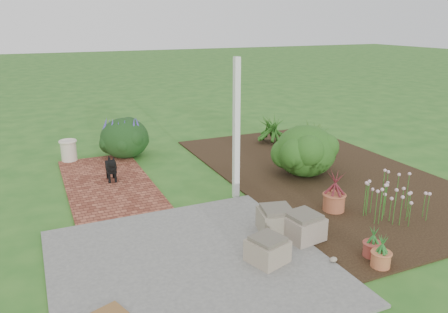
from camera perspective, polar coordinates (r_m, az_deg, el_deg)
name	(u,v)px	position (r m, az deg, el deg)	size (l,w,h in m)	color
ground	(223,202)	(7.77, -0.14, -5.92)	(80.00, 80.00, 0.00)	#27611E
concrete_patio	(190,264)	(5.91, -4.44, -13.87)	(3.50, 3.50, 0.04)	#61625F
brick_path	(108,182)	(8.90, -14.91, -3.30)	(1.60, 3.50, 0.04)	brown
garden_bed	(322,173)	(9.37, 12.69, -2.10)	(4.00, 7.00, 0.03)	black
veranda_post	(236,130)	(7.58, 1.62, 3.44)	(0.10, 0.10, 2.50)	white
stone_trough_near	(267,251)	(5.87, 5.69, -12.15)	(0.45, 0.45, 0.30)	gray
stone_trough_mid	(303,227)	(6.50, 10.25, -9.10)	(0.50, 0.50, 0.34)	#786B5A
stone_trough_far	(276,221)	(6.63, 6.84, -8.37)	(0.50, 0.50, 0.34)	#766F5A
black_dog	(111,167)	(8.80, -14.54, -1.32)	(0.19, 0.58, 0.50)	black
cream_ceramic_urn	(69,151)	(10.41, -19.63, 0.72)	(0.34, 0.34, 0.46)	beige
evergreen_shrub	(306,149)	(9.05, 10.61, 0.91)	(1.24, 1.24, 1.05)	#0E420E
agapanthus_clump_back	(310,136)	(10.33, 11.17, 2.70)	(1.07, 1.07, 0.96)	#204212
agapanthus_clump_front	(271,127)	(11.32, 6.19, 3.90)	(0.95, 0.95, 0.84)	#173D0C
pink_flower_patch	(392,197)	(7.55, 21.07, -5.01)	(1.00, 1.00, 0.64)	#113D0F
terracotta_pot_bronze	(334,202)	(7.54, 14.16, -5.80)	(0.36, 0.36, 0.29)	#A35637
terracotta_pot_small_left	(372,249)	(6.33, 18.79, -11.39)	(0.24, 0.24, 0.20)	#9C4035
terracotta_pot_small_right	(381,259)	(6.12, 19.80, -12.51)	(0.24, 0.24, 0.21)	#B8663E
purple_flowering_bush	(125,137)	(10.42, -12.86, 2.50)	(1.11, 1.11, 0.95)	black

